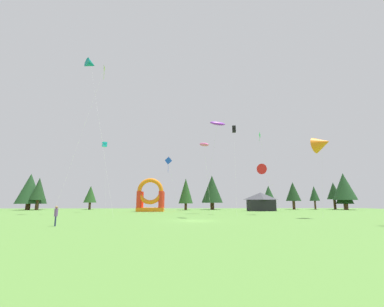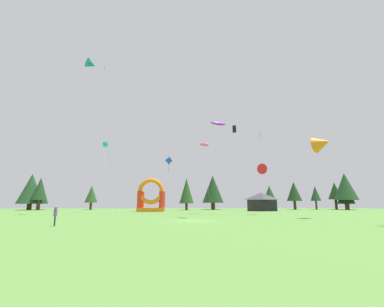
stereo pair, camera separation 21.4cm
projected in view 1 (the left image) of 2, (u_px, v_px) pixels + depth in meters
name	position (u px, v px, depth m)	size (l,w,h in m)	color
ground_plane	(195.00, 221.00, 27.88)	(120.00, 120.00, 0.00)	#548438
kite_red_delta	(264.00, 169.00, 43.53)	(3.39, 2.96, 8.17)	red
kite_cyan_box	(105.00, 144.00, 54.46)	(2.24, 2.91, 14.14)	#19B7CC
kite_black_box	(234.00, 129.00, 45.49)	(1.29, 5.11, 14.89)	black
kite_orange_delta	(322.00, 143.00, 33.79)	(3.01, 3.01, 10.49)	orange
kite_pink_parafoil	(204.00, 145.00, 35.22)	(1.69, 2.62, 9.99)	#EA599E
kite_teal_delta	(91.00, 64.00, 48.96)	(8.93, 9.51, 28.10)	#0C7F7A
kite_purple_parafoil	(218.00, 124.00, 49.03)	(4.59, 1.94, 16.87)	purple
kite_lime_diamond	(104.00, 70.00, 48.00)	(3.74, 7.81, 26.40)	#8CD826
kite_green_diamond	(259.00, 136.00, 56.93)	(4.18, 1.53, 16.60)	green
kite_blue_diamond	(168.00, 161.00, 53.40)	(2.97, 1.39, 10.72)	blue
person_near_camera	(56.00, 214.00, 21.63)	(0.38, 0.38, 1.62)	navy
inflatable_red_slide	(150.00, 199.00, 56.39)	(5.70, 3.91, 6.99)	orange
festival_tent	(261.00, 202.00, 59.93)	(5.79, 3.43, 4.13)	black
tree_row_0	(30.00, 189.00, 68.92)	(6.35, 6.35, 9.37)	#4C331E
tree_row_1	(39.00, 191.00, 71.49)	(4.57, 4.57, 8.57)	#4C331E
tree_row_2	(38.00, 191.00, 67.98)	(4.01, 4.01, 7.37)	#4C331E
tree_row_3	(90.00, 194.00, 72.56)	(3.43, 3.43, 6.44)	#4C331E
tree_row_4	(186.00, 191.00, 68.69)	(3.69, 3.69, 8.12)	#4C331E
tree_row_5	(212.00, 189.00, 72.17)	(5.76, 5.76, 9.18)	#4C331E
tree_row_6	(269.00, 195.00, 71.17)	(3.90, 3.90, 6.37)	#4C331E
tree_row_7	(293.00, 192.00, 73.69)	(4.04, 4.04, 7.54)	#4C331E
tree_row_8	(314.00, 194.00, 73.83)	(2.71, 2.71, 6.43)	#4C331E
tree_row_9	(334.00, 191.00, 74.56)	(3.71, 3.71, 7.49)	#4C331E
tree_row_10	(344.00, 187.00, 70.99)	(5.95, 5.95, 9.70)	#4C331E
tree_row_11	(344.00, 193.00, 71.80)	(4.35, 4.35, 7.18)	#4C331E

